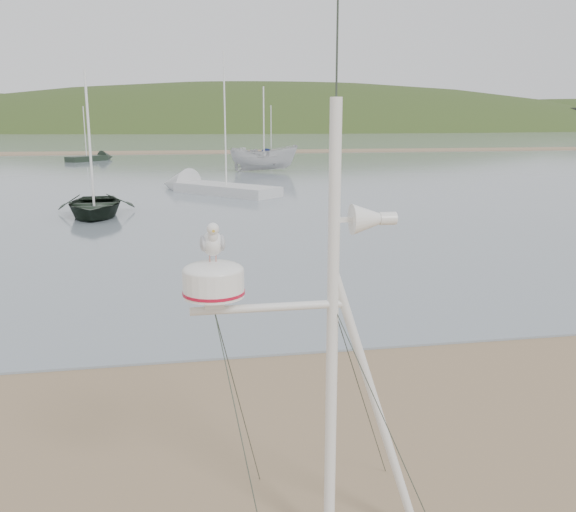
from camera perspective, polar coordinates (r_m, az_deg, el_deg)
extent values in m
cube|color=slate|center=(137.72, -11.07, 10.81)|extent=(560.00, 256.00, 0.04)
cube|color=#81674A|center=(75.77, -11.53, 9.49)|extent=(560.00, 7.00, 0.07)
ellipsoid|color=#283A17|center=(245.09, -1.16, 6.60)|extent=(400.00, 180.00, 80.00)
cube|color=silver|center=(205.11, -21.26, 11.85)|extent=(8.40, 6.30, 8.00)
cube|color=silver|center=(201.98, -13.84, 12.33)|extent=(8.40, 6.30, 8.00)
cube|color=silver|center=(202.17, -6.29, 12.62)|extent=(8.40, 6.30, 8.00)
cube|color=silver|center=(205.68, 1.13, 12.69)|extent=(8.40, 6.30, 8.00)
cube|color=silver|center=(212.34, 8.20, 12.57)|extent=(8.40, 6.30, 8.00)
cube|color=silver|center=(221.86, 14.74, 12.29)|extent=(8.40, 6.30, 8.00)
cube|color=silver|center=(233.90, 20.65, 11.90)|extent=(8.40, 6.30, 8.00)
cylinder|color=white|center=(5.46, 4.16, -7.60)|extent=(0.10, 0.10, 4.13)
cylinder|color=white|center=(5.87, 8.33, -13.92)|extent=(0.96, 0.08, 2.71)
cylinder|color=white|center=(5.25, -1.82, -4.83)|extent=(1.34, 0.07, 0.07)
cylinder|color=#2D382D|center=(5.16, 4.62, 19.21)|extent=(0.02, 0.02, 0.93)
cube|color=white|center=(5.19, -6.93, -4.25)|extent=(0.17, 0.17, 0.09)
cylinder|color=white|center=(5.14, -6.98, -2.55)|extent=(0.52, 0.52, 0.23)
cylinder|color=red|center=(5.16, -6.96, -3.38)|extent=(0.53, 0.53, 0.03)
ellipsoid|color=white|center=(5.11, -7.01, -1.32)|extent=(0.52, 0.52, 0.14)
cone|color=white|center=(5.27, 7.40, 3.45)|extent=(0.27, 0.27, 0.27)
cylinder|color=white|center=(5.33, 9.31, 3.49)|extent=(0.14, 0.11, 0.11)
cube|color=white|center=(5.22, 5.44, 3.41)|extent=(0.21, 0.04, 0.04)
cylinder|color=tan|center=(5.09, -7.34, -0.14)|extent=(0.01, 0.01, 0.07)
cylinder|color=tan|center=(5.09, -6.76, -0.12)|extent=(0.01, 0.01, 0.07)
ellipsoid|color=white|center=(5.06, -7.08, 1.18)|extent=(0.18, 0.28, 0.21)
ellipsoid|color=#ADB0B6|center=(5.05, -7.96, 1.18)|extent=(0.05, 0.23, 0.13)
ellipsoid|color=#ADB0B6|center=(5.06, -6.20, 1.25)|extent=(0.05, 0.23, 0.13)
cone|color=white|center=(5.21, -7.17, 1.27)|extent=(0.09, 0.08, 0.09)
ellipsoid|color=white|center=(4.95, -7.04, 1.94)|extent=(0.08, 0.08, 0.12)
sphere|color=white|center=(4.91, -7.04, 2.54)|extent=(0.10, 0.10, 0.10)
cone|color=gold|center=(4.86, -7.00, 2.37)|extent=(0.02, 0.05, 0.02)
imported|color=black|center=(26.20, -17.96, 8.41)|extent=(3.25, 1.09, 4.49)
imported|color=silver|center=(47.01, -2.27, 11.04)|extent=(2.27, 2.23, 5.17)
cube|color=black|center=(61.90, -18.32, 8.65)|extent=(3.69, 4.09, 0.50)
cone|color=black|center=(63.74, -16.54, 8.87)|extent=(1.96, 1.98, 1.34)
cylinder|color=white|center=(61.80, -18.48, 11.01)|extent=(0.08, 0.08, 4.60)
cube|color=#131B43|center=(62.60, -1.58, 9.32)|extent=(1.84, 4.46, 0.50)
cone|color=#131B43|center=(65.29, -2.21, 9.45)|extent=(1.54, 1.66, 1.39)
cylinder|color=white|center=(62.50, -1.60, 11.73)|extent=(0.08, 0.08, 4.78)
cube|color=silver|center=(32.93, -5.78, 6.22)|extent=(5.62, 5.96, 0.50)
cone|color=silver|center=(35.78, -10.42, 6.59)|extent=(2.93, 2.95, 1.99)
cylinder|color=white|center=(32.72, -5.92, 12.61)|extent=(0.08, 0.08, 6.83)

